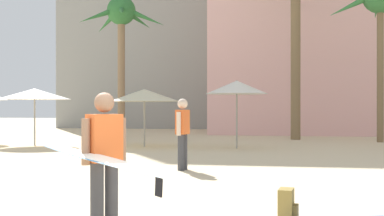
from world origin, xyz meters
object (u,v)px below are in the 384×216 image
(backpack, at_px, (287,206))
(cafe_umbrella_3, at_px, (237,87))
(palm_tree_center, at_px, (380,5))
(palm_tree_right, at_px, (121,23))
(person_near_right, at_px, (101,156))
(cafe_umbrella_0, at_px, (35,94))
(cafe_umbrella_4, at_px, (144,95))
(person_mid_center, at_px, (183,131))

(backpack, bearing_deg, cafe_umbrella_3, 105.76)
(palm_tree_center, height_order, palm_tree_right, palm_tree_right)
(person_near_right, bearing_deg, cafe_umbrella_3, -53.51)
(cafe_umbrella_0, xyz_separation_m, person_near_right, (7.31, -12.57, -1.09))
(palm_tree_right, bearing_deg, cafe_umbrella_4, -64.92)
(cafe_umbrella_4, relative_size, backpack, 6.30)
(cafe_umbrella_3, height_order, backpack, cafe_umbrella_3)
(palm_tree_right, height_order, backpack, palm_tree_right)
(cafe_umbrella_4, distance_m, person_mid_center, 7.37)
(palm_tree_center, relative_size, palm_tree_right, 0.98)
(palm_tree_right, height_order, cafe_umbrella_0, palm_tree_right)
(person_mid_center, bearing_deg, backpack, -55.02)
(cafe_umbrella_0, bearing_deg, cafe_umbrella_3, 0.02)
(cafe_umbrella_3, distance_m, backpack, 11.87)
(cafe_umbrella_3, relative_size, person_mid_center, 1.45)
(cafe_umbrella_4, relative_size, person_mid_center, 1.58)
(person_near_right, bearing_deg, palm_tree_center, -71.42)
(palm_tree_center, distance_m, cafe_umbrella_4, 10.72)
(palm_tree_right, height_order, cafe_umbrella_3, palm_tree_right)
(palm_tree_right, relative_size, cafe_umbrella_4, 2.68)
(palm_tree_center, xyz_separation_m, cafe_umbrella_4, (-9.16, -4.01, -3.87))
(palm_tree_center, bearing_deg, cafe_umbrella_0, -162.62)
(palm_tree_right, bearing_deg, palm_tree_center, -10.37)
(palm_tree_right, distance_m, person_mid_center, 14.96)
(cafe_umbrella_0, bearing_deg, person_mid_center, -42.59)
(palm_tree_center, bearing_deg, person_mid_center, -120.67)
(cafe_umbrella_3, xyz_separation_m, backpack, (1.67, -11.59, -1.99))
(cafe_umbrella_3, bearing_deg, palm_tree_center, 36.63)
(backpack, bearing_deg, person_near_right, -147.78)
(backpack, bearing_deg, cafe_umbrella_0, 136.86)
(cafe_umbrella_4, bearing_deg, cafe_umbrella_3, -3.46)
(person_mid_center, bearing_deg, cafe_umbrella_3, 93.71)
(cafe_umbrella_3, height_order, person_near_right, cafe_umbrella_3)
(person_near_right, relative_size, person_mid_center, 1.53)
(backpack, bearing_deg, person_mid_center, 122.70)
(palm_tree_center, relative_size, cafe_umbrella_4, 2.62)
(cafe_umbrella_3, xyz_separation_m, person_mid_center, (-0.70, -6.53, -1.27))
(cafe_umbrella_0, relative_size, cafe_umbrella_3, 1.13)
(palm_tree_right, bearing_deg, backpack, -65.89)
(cafe_umbrella_0, bearing_deg, cafe_umbrella_4, 2.83)
(palm_tree_center, distance_m, palm_tree_right, 12.27)
(palm_tree_center, xyz_separation_m, person_mid_center, (-6.38, -10.75, -4.88))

